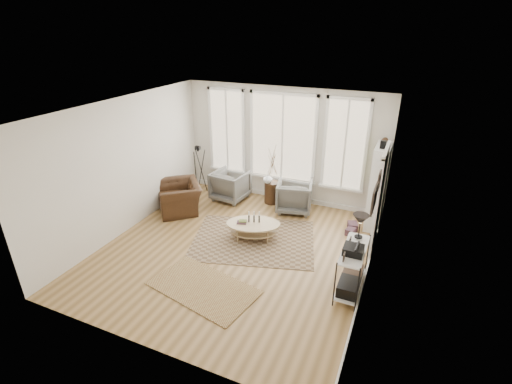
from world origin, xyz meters
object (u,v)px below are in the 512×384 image
at_px(armchair_left, 230,185).
at_px(accent_chair, 179,197).
at_px(low_shelf, 352,265).
at_px(bookcase, 378,187).
at_px(side_table, 272,175).
at_px(coffee_table, 253,226).
at_px(armchair_right, 294,196).

distance_m(armchair_left, accent_chair, 1.38).
height_order(armchair_left, accent_chair, armchair_left).
xyz_separation_m(low_shelf, accent_chair, (-4.43, 1.35, -0.15)).
bearing_deg(bookcase, low_shelf, -91.28).
relative_size(armchair_left, side_table, 0.54).
height_order(coffee_table, side_table, side_table).
bearing_deg(coffee_table, armchair_left, 130.65).
bearing_deg(armchair_left, side_table, -161.54).
distance_m(bookcase, accent_chair, 4.67).
bearing_deg(coffee_table, bookcase, 35.50).
bearing_deg(armchair_left, bookcase, -172.74).
bearing_deg(low_shelf, armchair_right, 126.67).
distance_m(low_shelf, coffee_table, 2.42).
bearing_deg(coffee_table, accent_chair, 167.76).
distance_m(coffee_table, side_table, 1.88).
bearing_deg(bookcase, armchair_right, -178.61).
height_order(side_table, accent_chair, side_table).
bearing_deg(armchair_left, low_shelf, 151.71).
height_order(low_shelf, accent_chair, low_shelf).
bearing_deg(coffee_table, low_shelf, -21.37).
bearing_deg(armchair_right, bookcase, 168.09).
bearing_deg(side_table, coffee_table, -81.62).
relative_size(armchair_right, accent_chair, 0.77).
bearing_deg(armchair_right, coffee_table, 62.53).
bearing_deg(low_shelf, side_table, 133.19).
bearing_deg(accent_chair, low_shelf, 30.97).
height_order(bookcase, accent_chair, bookcase).
distance_m(coffee_table, armchair_left, 2.05).
bearing_deg(accent_chair, bookcase, 62.55).
relative_size(low_shelf, armchair_left, 1.53).
xyz_separation_m(coffee_table, side_table, (-0.26, 1.79, 0.48)).
bearing_deg(accent_chair, side_table, 82.49).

